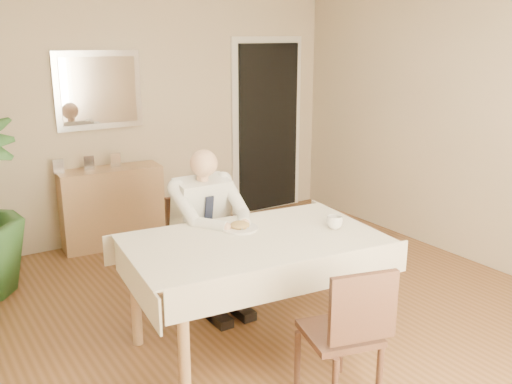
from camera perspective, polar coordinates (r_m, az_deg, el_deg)
room at (r=3.87m, az=2.85°, el=3.82°), size 5.00×5.02×2.60m
doorway at (r=6.79m, az=1.16°, el=6.40°), size 0.96×0.07×2.10m
mirror at (r=5.84m, az=-15.46°, el=9.78°), size 0.86×0.04×0.76m
dining_table at (r=3.90m, az=-0.26°, el=-5.78°), size 1.83×1.21×0.75m
chair_far at (r=4.68m, az=-6.11°, el=-4.87°), size 0.42×0.42×0.82m
chair_near at (r=3.37m, az=9.26°, el=-13.31°), size 0.49×0.50×0.85m
seated_man at (r=4.37m, az=-4.51°, el=-3.10°), size 0.48×0.72×1.24m
plate at (r=4.03m, az=-1.63°, el=-3.64°), size 0.26×0.26×0.02m
food at (r=4.03m, az=-1.64°, el=-3.34°), size 0.14×0.14×0.06m
knife at (r=4.00m, az=-0.69°, el=-3.54°), size 0.01×0.13×0.01m
fork at (r=3.96m, az=-1.67°, el=-3.75°), size 0.01×0.13×0.01m
coffee_mug at (r=4.07m, az=7.88°, el=-3.03°), size 0.15×0.15×0.09m
sideboard at (r=5.92m, az=-14.20°, el=-1.45°), size 1.02×0.42×0.80m
photo_frame_left at (r=5.72m, az=-19.18°, el=2.44°), size 0.10×0.02×0.14m
photo_frame_center at (r=5.78m, az=-16.36°, el=2.80°), size 0.10×0.02×0.14m
photo_frame_right at (r=5.84m, az=-13.87°, el=3.11°), size 0.10×0.02×0.14m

